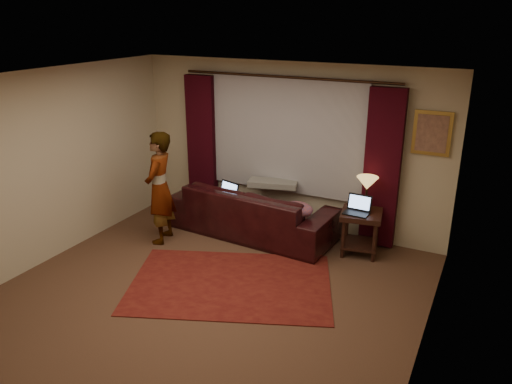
# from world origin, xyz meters

# --- Properties ---
(floor) EXTENTS (5.00, 5.00, 0.01)m
(floor) POSITION_xyz_m (0.00, 0.00, -0.01)
(floor) COLOR brown
(floor) RESTS_ON ground
(ceiling) EXTENTS (5.00, 5.00, 0.02)m
(ceiling) POSITION_xyz_m (0.00, 0.00, 2.60)
(ceiling) COLOR silver
(ceiling) RESTS_ON ground
(wall_back) EXTENTS (5.00, 0.02, 2.60)m
(wall_back) POSITION_xyz_m (0.00, 2.50, 1.30)
(wall_back) COLOR #C4B898
(wall_back) RESTS_ON ground
(wall_front) EXTENTS (5.00, 0.02, 2.60)m
(wall_front) POSITION_xyz_m (0.00, -2.50, 1.30)
(wall_front) COLOR #C4B898
(wall_front) RESTS_ON ground
(wall_left) EXTENTS (0.02, 5.00, 2.60)m
(wall_left) POSITION_xyz_m (-2.50, 0.00, 1.30)
(wall_left) COLOR #C4B898
(wall_left) RESTS_ON ground
(wall_right) EXTENTS (0.02, 5.00, 2.60)m
(wall_right) POSITION_xyz_m (2.50, 0.00, 1.30)
(wall_right) COLOR #C4B898
(wall_right) RESTS_ON ground
(sheer_curtain) EXTENTS (2.50, 0.05, 1.80)m
(sheer_curtain) POSITION_xyz_m (0.00, 2.44, 1.50)
(sheer_curtain) COLOR #A6A6AE
(sheer_curtain) RESTS_ON wall_back
(drape_left) EXTENTS (0.50, 0.14, 2.30)m
(drape_left) POSITION_xyz_m (-1.50, 2.39, 1.18)
(drape_left) COLOR black
(drape_left) RESTS_ON floor
(drape_right) EXTENTS (0.50, 0.14, 2.30)m
(drape_right) POSITION_xyz_m (1.50, 2.39, 1.18)
(drape_right) COLOR black
(drape_right) RESTS_ON floor
(curtain_rod) EXTENTS (0.04, 0.04, 3.40)m
(curtain_rod) POSITION_xyz_m (0.00, 2.39, 2.38)
(curtain_rod) COLOR black
(curtain_rod) RESTS_ON wall_back
(picture_frame) EXTENTS (0.50, 0.04, 0.60)m
(picture_frame) POSITION_xyz_m (2.10, 2.47, 1.75)
(picture_frame) COLOR #B2893D
(picture_frame) RESTS_ON wall_back
(sofa) EXTENTS (2.66, 1.31, 1.04)m
(sofa) POSITION_xyz_m (-0.33, 1.95, 0.52)
(sofa) COLOR black
(sofa) RESTS_ON floor
(throw_blanket) EXTENTS (0.81, 0.48, 0.09)m
(throw_blanket) POSITION_xyz_m (-0.13, 2.26, 1.04)
(throw_blanket) COLOR gray
(throw_blanket) RESTS_ON sofa
(clothing_pile) EXTENTS (0.54, 0.46, 0.20)m
(clothing_pile) POSITION_xyz_m (0.49, 1.73, 0.62)
(clothing_pile) COLOR #82485B
(clothing_pile) RESTS_ON sofa
(laptop_sofa) EXTENTS (0.46, 0.48, 0.26)m
(laptop_sofa) POSITION_xyz_m (-0.77, 1.81, 0.65)
(laptop_sofa) COLOR black
(laptop_sofa) RESTS_ON sofa
(area_rug) EXTENTS (2.98, 2.50, 0.01)m
(area_rug) POSITION_xyz_m (0.12, 0.44, 0.01)
(area_rug) COLOR #5F1914
(area_rug) RESTS_ON floor
(end_table) EXTENTS (0.64, 0.64, 0.64)m
(end_table) POSITION_xyz_m (1.35, 2.02, 0.32)
(end_table) COLOR black
(end_table) RESTS_ON floor
(tiffany_lamp) EXTENTS (0.34, 0.34, 0.48)m
(tiffany_lamp) POSITION_xyz_m (1.36, 2.14, 0.88)
(tiffany_lamp) COLOR olive
(tiffany_lamp) RESTS_ON end_table
(laptop_table) EXTENTS (0.35, 0.38, 0.25)m
(laptop_table) POSITION_xyz_m (1.30, 1.92, 0.76)
(laptop_table) COLOR black
(laptop_table) RESTS_ON end_table
(person) EXTENTS (0.60, 0.60, 1.68)m
(person) POSITION_xyz_m (-1.44, 1.11, 0.84)
(person) COLOR gray
(person) RESTS_ON floor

